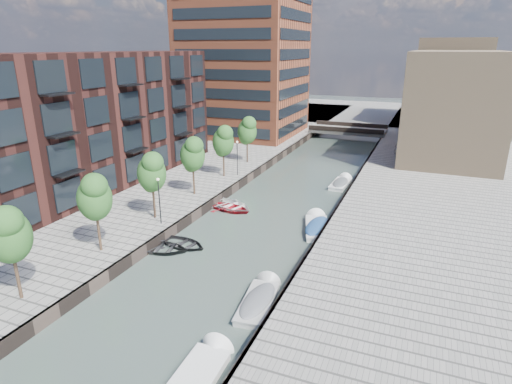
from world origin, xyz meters
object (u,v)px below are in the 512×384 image
Objects in this scene: tree_1 at (9,233)px; tree_4 at (192,153)px; sloop_3 at (232,208)px; tree_2 at (94,196)px; motorboat_3 at (317,226)px; tree_6 at (247,130)px; tree_5 at (223,140)px; motorboat_1 at (260,299)px; car at (401,147)px; tree_3 at (152,171)px; sloop_4 at (183,246)px; bridge at (348,130)px; motorboat_4 at (341,183)px; motorboat_2 at (199,376)px; sloop_1 at (161,251)px; sloop_2 at (231,210)px.

tree_1 is 1.00× the size of tree_4.
tree_4 reaches higher than sloop_3.
motorboat_3 is (13.54, 12.23, -5.08)m from tree_2.
tree_1 and tree_6 have the same top height.
tree_5 is 1.00× the size of tree_6.
motorboat_3 reaches higher than motorboat_1.
tree_6 is 1.39× the size of car.
tree_6 is at bearing 130.66° from motorboat_3.
tree_4 reaches higher than motorboat_3.
tree_1 is at bearing -90.00° from tree_5.
tree_3 reaches higher than sloop_4.
tree_2 is (-8.50, -54.00, 3.92)m from bridge.
tree_1 is 35.75m from motorboat_4.
motorboat_2 is at bearing -31.69° from tree_2.
sloop_3 is 0.93× the size of motorboat_1.
tree_3 reaches higher than sloop_1.
tree_2 reaches higher than sloop_2.
motorboat_3 is (13.54, -15.77, -5.08)m from tree_6.
tree_5 is at bearing 90.00° from tree_3.
sloop_1 is (3.10, -17.77, -5.31)m from tree_5.
tree_3 is 1.39× the size of car.
tree_1 is 14.00m from tree_3.
tree_3 is 15.38m from motorboat_3.
tree_4 is 14.57m from motorboat_3.
bridge reaches higher than motorboat_3.
sloop_4 is 0.82× the size of motorboat_4.
tree_1 is at bearing -169.55° from sloop_3.
motorboat_2 reaches higher than sloop_3.
tree_6 is at bearing 114.64° from motorboat_1.
sloop_4 is (-4.24, -49.36, -1.39)m from bridge.
sloop_1 is (3.10, 10.23, -5.31)m from tree_1.
tree_4 is 1.17× the size of motorboat_4.
sloop_4 is (1.16, 1.41, 0.00)m from sloop_1.
motorboat_2 is at bearing -49.39° from tree_3.
tree_2 is at bearing -116.19° from car.
sloop_3 is at bearing -96.04° from bridge.
tree_3 is 14.00m from tree_5.
tree_5 is 31.99m from motorboat_2.
tree_6 is at bearing -146.14° from car.
car reaches higher than motorboat_1.
motorboat_3 reaches higher than sloop_2.
sloop_2 is at bearing 55.29° from tree_3.
sloop_2 is (4.44, -7.58, -5.31)m from tree_5.
motorboat_4 is (12.99, 32.92, -5.10)m from tree_1.
tree_2 is 7.00m from tree_3.
sloop_2 is at bearing -124.35° from motorboat_4.
sloop_2 is 0.73× the size of motorboat_3.
bridge is 2.18× the size of tree_3.
tree_1 is 28.00m from tree_5.
car is (14.02, 28.01, 1.73)m from sloop_2.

